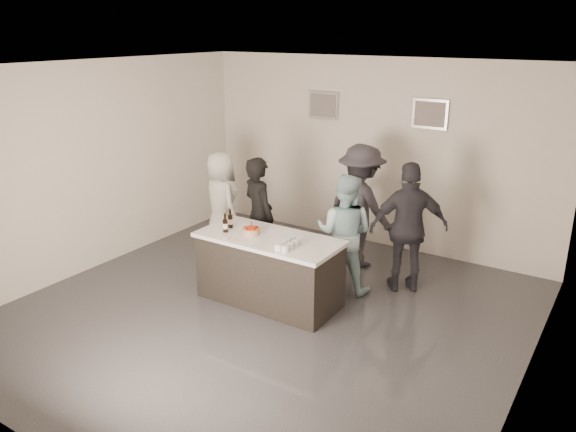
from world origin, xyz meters
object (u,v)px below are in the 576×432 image
at_px(person_main_blue, 344,233).
at_px(person_guest_back, 361,206).
at_px(person_guest_left, 221,202).
at_px(person_guest_right, 409,228).
at_px(beer_bottle_a, 230,218).
at_px(cake, 251,231).
at_px(beer_bottle_b, 225,223).
at_px(person_main_black, 259,216).
at_px(bar_counter, 269,269).

relative_size(person_main_blue, person_guest_back, 0.88).
xyz_separation_m(person_guest_left, person_guest_right, (2.99, 0.25, 0.08)).
bearing_deg(person_guest_back, beer_bottle_a, 74.92).
relative_size(cake, person_guest_back, 0.12).
height_order(person_main_blue, person_guest_right, person_guest_right).
height_order(beer_bottle_b, person_main_black, person_main_black).
xyz_separation_m(cake, person_guest_right, (1.60, 1.34, -0.05)).
xyz_separation_m(beer_bottle_a, person_main_black, (-0.04, 0.71, -0.17)).
distance_m(bar_counter, person_guest_left, 1.98).
bearing_deg(cake, person_main_black, 119.12).
distance_m(bar_counter, beer_bottle_b, 0.83).
bearing_deg(person_guest_back, person_main_blue, 118.99).
height_order(person_main_blue, person_guest_back, person_guest_back).
distance_m(beer_bottle_b, person_guest_left, 1.63).
distance_m(cake, beer_bottle_b, 0.36).
relative_size(beer_bottle_a, person_guest_back, 0.14).
bearing_deg(beer_bottle_a, beer_bottle_b, -72.60).
xyz_separation_m(beer_bottle_a, person_main_blue, (1.26, 0.84, -0.22)).
bearing_deg(cake, person_guest_back, 68.73).
bearing_deg(bar_counter, cake, -170.57).
height_order(person_main_black, person_guest_right, person_guest_right).
bearing_deg(beer_bottle_a, person_main_blue, 33.79).
xyz_separation_m(person_main_black, person_guest_back, (1.11, 1.01, 0.06)).
bearing_deg(cake, beer_bottle_a, 172.13).
distance_m(person_guest_right, person_guest_back, 1.01).
distance_m(cake, person_guest_right, 2.09).
bearing_deg(beer_bottle_b, person_guest_back, 61.77).
height_order(beer_bottle_a, beer_bottle_b, same).
height_order(bar_counter, cake, cake).
relative_size(beer_bottle_b, person_main_black, 0.15).
xyz_separation_m(beer_bottle_b, person_guest_left, (-1.06, 1.21, -0.22)).
bearing_deg(bar_counter, person_guest_right, 43.86).
distance_m(beer_bottle_a, beer_bottle_b, 0.18).
relative_size(bar_counter, person_guest_right, 1.04).
height_order(bar_counter, person_guest_left, person_guest_left).
relative_size(beer_bottle_b, person_guest_back, 0.14).
distance_m(beer_bottle_a, person_guest_back, 2.02).
bearing_deg(bar_counter, beer_bottle_a, 178.97).
height_order(cake, person_guest_right, person_guest_right).
bearing_deg(person_main_blue, person_guest_right, -158.25).
height_order(person_main_black, person_guest_left, person_main_black).
bearing_deg(person_main_black, beer_bottle_a, 117.86).
xyz_separation_m(bar_counter, person_main_blue, (0.63, 0.85, 0.36)).
xyz_separation_m(beer_bottle_b, person_main_black, (-0.10, 0.88, -0.17)).
relative_size(person_main_black, person_guest_left, 1.06).
xyz_separation_m(beer_bottle_b, person_main_blue, (1.20, 1.01, -0.22)).
relative_size(beer_bottle_a, beer_bottle_b, 1.00).
bearing_deg(cake, person_main_blue, 45.49).
height_order(bar_counter, person_guest_right, person_guest_right).
bearing_deg(person_main_blue, cake, 35.39).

